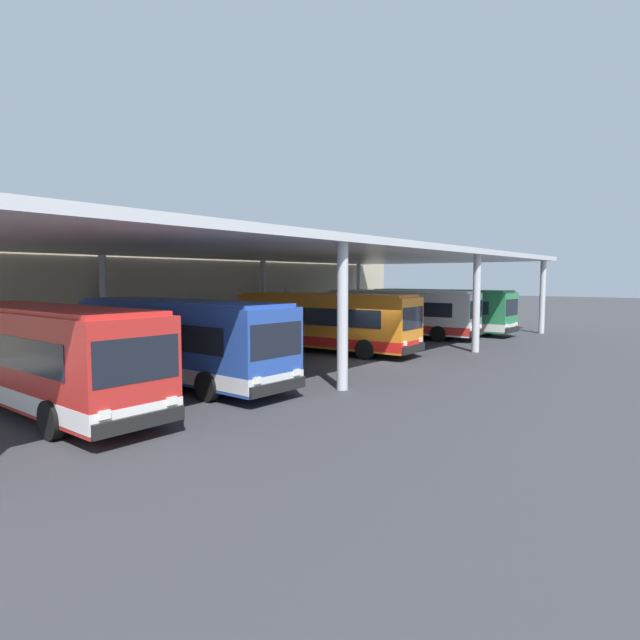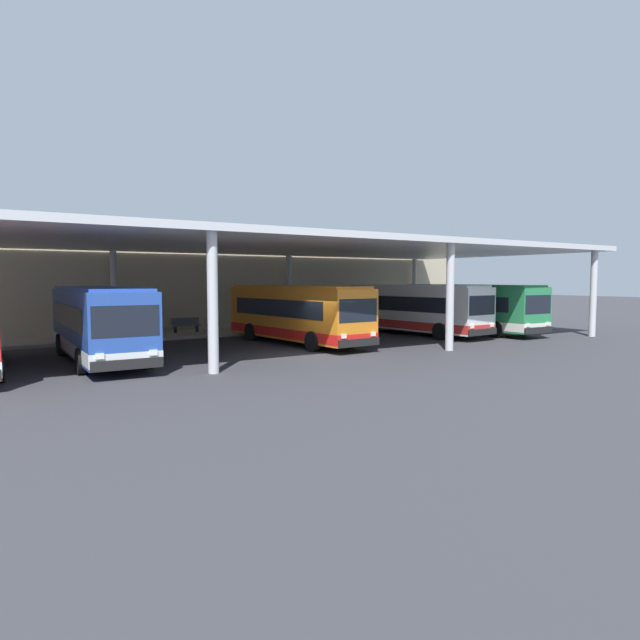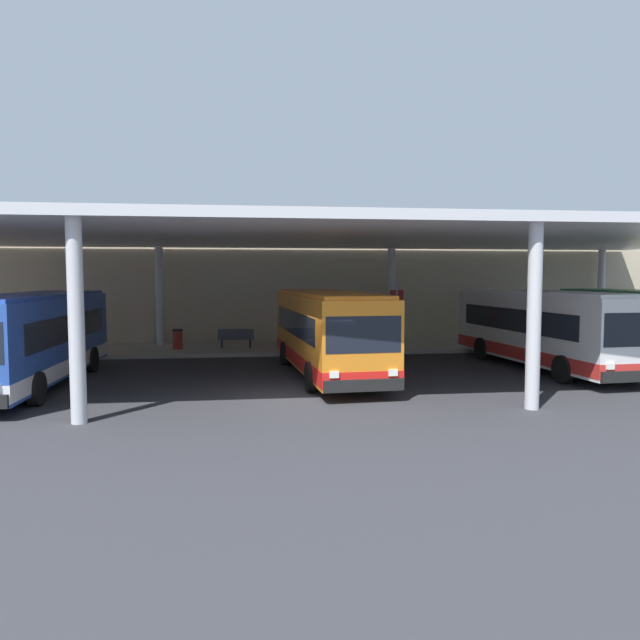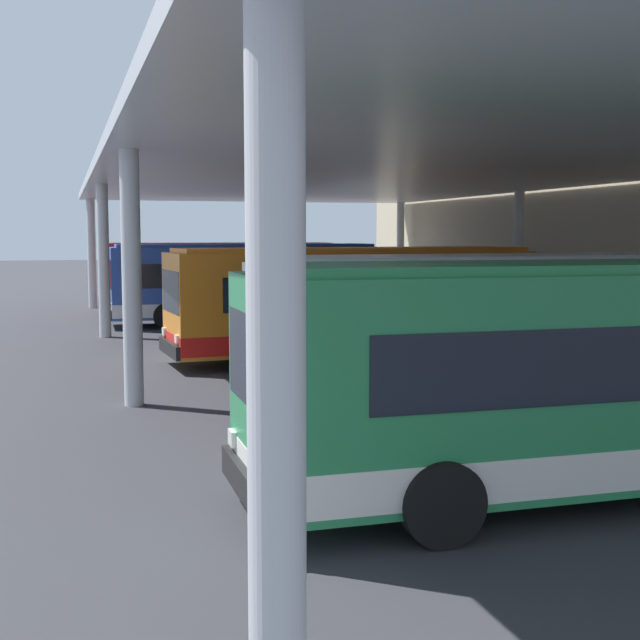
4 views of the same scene
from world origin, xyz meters
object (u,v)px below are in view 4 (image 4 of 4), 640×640
Objects in this scene: bus_middle_bay at (354,301)px; bus_departing at (624,373)px; bus_far_bay at (533,337)px; bus_nearest_bay at (219,276)px; bus_second_bay at (245,282)px; bench_waiting at (531,317)px; trash_bin at (485,310)px.

bus_departing is at bearing -2.66° from bus_middle_bay.
bus_far_bay is (8.94, 0.41, 0.00)m from bus_middle_bay.
bus_second_bay is at bearing 1.65° from bus_nearest_bay.
bus_far_bay is 4.16m from bus_departing.
bench_waiting is (11.89, 8.90, -0.99)m from bus_nearest_bay.
bus_middle_bay is 10.88× the size of trash_bin.
trash_bin is (-19.30, 8.09, -0.98)m from bus_departing.
bus_second_bay is 0.99× the size of bus_far_bay.
bus_middle_bay is 12.99m from bus_departing.
bus_second_bay is 23.30m from bus_departing.
bench_waiting is 1.84× the size of trash_bin.
bus_middle_bay and bus_far_bay have the same top height.
bus_middle_bay is at bearing -49.81° from trash_bin.
bus_far_bay is at bearing 3.58° from bus_nearest_bay.
bus_middle_bay is 5.93× the size of bench_waiting.
bench_waiting is at bearing 152.99° from bus_departing.
bus_second_bay is 10.37m from bus_middle_bay.
bus_second_bay is 1.00× the size of bus_departing.
trash_bin is (-6.33, 7.49, -0.98)m from bus_middle_bay.
trash_bin is (9.04, 8.60, -0.98)m from bus_nearest_bay.
bus_nearest_bay is 0.99× the size of bus_far_bay.
bus_second_bay is at bearing -175.92° from bus_far_bay.
bus_nearest_bay is 5.88× the size of bench_waiting.
bench_waiting is 2.86m from trash_bin.
trash_bin is at bearing 43.57° from bus_nearest_bay.
bus_second_bay is at bearing -128.02° from bench_waiting.
bus_middle_bay is (15.37, 1.11, 0.00)m from bus_nearest_bay.
bench_waiting is at bearing 51.98° from bus_second_bay.
bus_second_bay reaches higher than bench_waiting.
trash_bin is (-15.26, 7.08, -0.98)m from bus_far_bay.
bus_second_bay is 5.88× the size of bench_waiting.
bus_nearest_bay is 5.05m from bus_second_bay.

